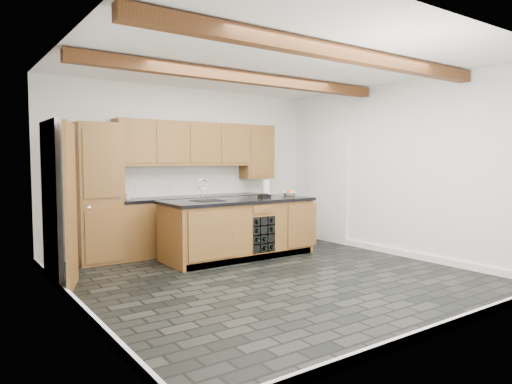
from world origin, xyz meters
TOP-DOWN VIEW (x-y plane):
  - ground at (0.00, 0.00)m, footprint 5.00×5.00m
  - room_shell at (-0.09, 0.53)m, footprint 5.01×5.00m
  - back_cabinetry at (-0.38, 2.24)m, footprint 3.65×0.62m
  - island at (0.31, 1.28)m, footprint 2.48×0.96m
  - faucet at (-0.25, 1.33)m, footprint 0.45×0.40m
  - kitchen_scale at (0.82, 1.30)m, footprint 0.22×0.14m
  - fruit_bowl at (1.38, 1.34)m, footprint 0.34×0.34m
  - fruit_cluster at (1.38, 1.34)m, footprint 0.16×0.17m
  - paper_towel at (1.07, 1.60)m, footprint 0.12×0.12m
  - mug at (-1.18, 2.23)m, footprint 0.13×0.13m

SIDE VIEW (x-z plane):
  - ground at x=0.00m, z-range 0.00..0.00m
  - island at x=0.31m, z-range 0.00..0.93m
  - kitchen_scale at x=0.82m, z-range 0.93..0.99m
  - fruit_bowl at x=1.38m, z-range 0.93..0.99m
  - faucet at x=-0.25m, z-range 0.79..1.14m
  - back_cabinetry at x=-0.38m, z-range -0.12..2.08m
  - mug at x=-1.18m, z-range 0.93..1.03m
  - fruit_cluster at x=1.38m, z-range 0.96..1.03m
  - paper_towel at x=1.07m, z-range 0.93..1.20m
  - room_shell at x=-0.09m, z-range -0.97..4.03m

